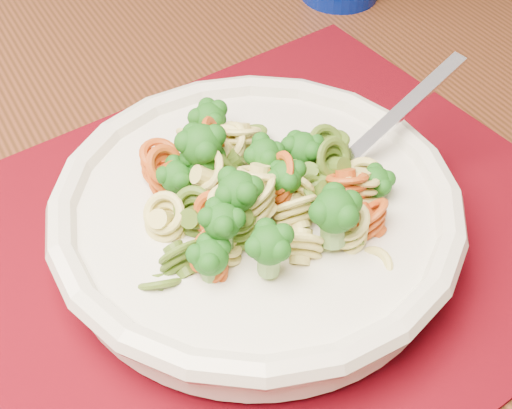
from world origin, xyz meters
name	(u,v)px	position (x,y,z in m)	size (l,w,h in m)	color
dining_table	(151,313)	(0.46, -0.08, 0.63)	(1.37, 1.00, 0.74)	#5A2C19
placemat	(243,249)	(0.52, -0.14, 0.74)	(0.48, 0.37, 0.00)	#5C030C
pasta_bowl	(256,214)	(0.53, -0.14, 0.78)	(0.28, 0.28, 0.05)	silver
pasta_broccoli_heap	(256,198)	(0.53, -0.14, 0.79)	(0.23, 0.23, 0.06)	#D2C468
fork	(325,181)	(0.58, -0.14, 0.79)	(0.19, 0.02, 0.01)	silver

